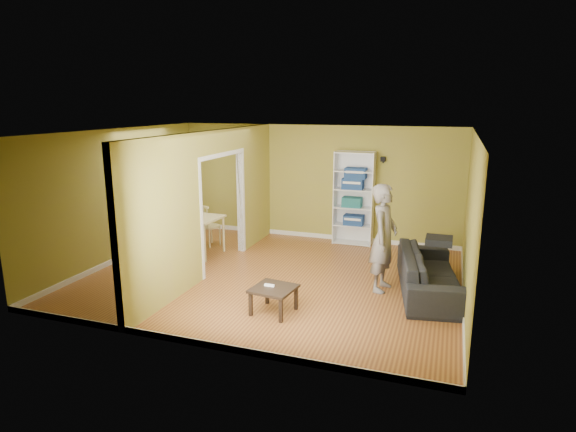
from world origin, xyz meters
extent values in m
plane|color=#A36930|center=(0.00, 0.00, 0.00)|extent=(6.50, 6.50, 0.00)
plane|color=white|center=(0.00, 0.00, 2.60)|extent=(6.50, 6.50, 0.00)
plane|color=olive|center=(0.00, 2.75, 1.30)|extent=(6.50, 0.00, 6.50)
plane|color=olive|center=(0.00, -2.75, 1.30)|extent=(6.50, 0.00, 6.50)
plane|color=olive|center=(-3.25, 0.00, 1.30)|extent=(0.00, 5.50, 5.50)
plane|color=olive|center=(3.25, 0.00, 1.30)|extent=(0.00, 5.50, 5.50)
cube|color=black|center=(1.50, 2.69, 1.90)|extent=(0.10, 0.10, 0.10)
imported|color=black|center=(2.70, 0.15, 0.45)|extent=(2.47, 1.38, 0.89)
imported|color=slate|center=(1.94, 0.02, 1.06)|extent=(0.85, 0.70, 2.12)
cube|color=white|center=(0.50, 2.56, 1.03)|extent=(0.02, 0.38, 2.06)
cube|color=white|center=(1.34, 2.56, 1.03)|extent=(0.02, 0.38, 2.06)
cube|color=white|center=(0.92, 2.73, 1.03)|extent=(0.87, 0.02, 2.06)
cube|color=white|center=(0.92, 2.56, 0.02)|extent=(0.83, 0.38, 0.02)
cube|color=white|center=(0.92, 2.56, 0.42)|extent=(0.83, 0.38, 0.02)
cube|color=white|center=(0.92, 2.56, 0.83)|extent=(0.83, 0.38, 0.02)
cube|color=white|center=(0.92, 2.56, 1.23)|extent=(0.83, 0.38, 0.02)
cube|color=white|center=(0.92, 2.56, 1.63)|extent=(0.83, 0.38, 0.02)
cube|color=white|center=(0.92, 2.56, 2.04)|extent=(0.83, 0.38, 0.02)
cube|color=navy|center=(0.93, 2.56, 0.54)|extent=(0.43, 0.28, 0.22)
cube|color=#0A5F4D|center=(0.88, 2.56, 0.94)|extent=(0.42, 0.27, 0.22)
cube|color=navy|center=(0.89, 2.56, 1.36)|extent=(0.45, 0.30, 0.23)
cube|color=navy|center=(0.94, 2.56, 1.59)|extent=(0.46, 0.30, 0.23)
cube|color=black|center=(0.54, -1.45, 0.38)|extent=(0.60, 0.60, 0.04)
cube|color=black|center=(0.29, -1.70, 0.18)|extent=(0.05, 0.05, 0.36)
cube|color=black|center=(0.79, -1.70, 0.18)|extent=(0.05, 0.05, 0.36)
cube|color=black|center=(0.29, -1.20, 0.18)|extent=(0.05, 0.05, 0.36)
cube|color=black|center=(0.79, -1.20, 0.18)|extent=(0.05, 0.05, 0.36)
cube|color=white|center=(0.47, -1.43, 0.42)|extent=(0.15, 0.04, 0.03)
cube|color=tan|center=(-2.14, 0.73, 0.78)|extent=(1.27, 0.85, 0.04)
cylinder|color=tan|center=(-2.73, 0.36, 0.38)|extent=(0.05, 0.05, 0.76)
cylinder|color=tan|center=(-1.56, 0.36, 0.38)|extent=(0.05, 0.05, 0.76)
cylinder|color=tan|center=(-2.73, 1.10, 0.38)|extent=(0.05, 0.05, 0.76)
cylinder|color=tan|center=(-1.56, 1.10, 0.38)|extent=(0.05, 0.05, 0.76)
camera|label=1|loc=(2.94, -7.73, 3.08)|focal=30.00mm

